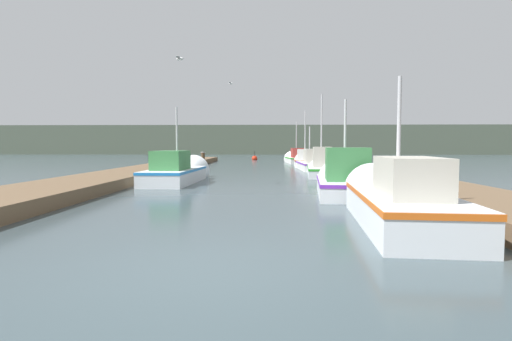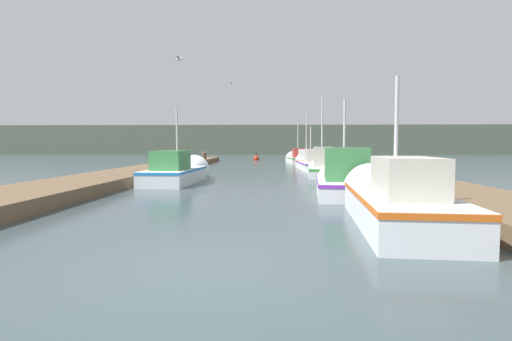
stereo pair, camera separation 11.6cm
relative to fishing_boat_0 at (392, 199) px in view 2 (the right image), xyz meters
The scene contains 18 objects.
ground_plane 5.00m from the fishing_boat_0, 133.82° to the right, with size 200.00×200.00×0.00m.
dock_left 15.51m from the fishing_boat_0, 126.85° to the left, with size 2.78×40.00×0.39m.
dock_right 12.64m from the fishing_boat_0, 79.02° to the left, with size 2.78×40.00×0.39m.
distant_shore_ridge 67.50m from the fishing_boat_0, 92.93° to the left, with size 120.00×16.00×5.06m.
fishing_boat_0 is the anchor object (origin of this frame).
fishing_boat_1 4.62m from the fishing_boat_0, 92.40° to the left, with size 2.12×4.88×3.60m.
fishing_boat_2 10.99m from the fishing_boat_0, 126.86° to the left, with size 1.91×6.01×3.72m.
fishing_boat_3 13.06m from the fishing_boat_0, 89.31° to the left, with size 1.90×6.27×4.69m.
fishing_boat_4 18.14m from the fishing_boat_0, 89.98° to the left, with size 1.57×6.39×3.21m.
fishing_boat_5 22.23m from the fishing_boat_0, 89.69° to the left, with size 1.81×4.93×4.70m.
fishing_boat_6 28.02m from the fishing_boat_0, 90.39° to the left, with size 2.03×5.44×4.26m.
mooring_piling_0 18.44m from the fishing_boat_0, 115.11° to the left, with size 0.32×0.32×1.11m.
mooring_piling_1 13.70m from the fishing_boat_0, 84.69° to the left, with size 0.29×0.29×1.37m.
mooring_piling_2 25.91m from the fishing_boat_0, 108.30° to the left, with size 0.36×0.36×1.03m.
mooring_piling_3 13.34m from the fishing_boat_0, 126.26° to the left, with size 0.30×0.30×1.33m.
channel_buoy 34.78m from the fishing_boat_0, 96.87° to the left, with size 0.61×0.61×1.11m.
seagull_lead 20.47m from the fishing_boat_0, 105.46° to the left, with size 0.30×0.56×0.12m.
seagull_1 9.81m from the fishing_boat_0, 132.96° to the left, with size 0.30×0.56×0.12m.
Camera 2 is at (0.87, -4.95, 1.59)m, focal length 28.00 mm.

